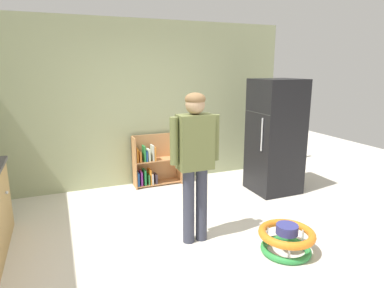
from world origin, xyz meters
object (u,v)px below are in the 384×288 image
object	(u,v)px
bookshelf	(153,163)
standing_person	(195,154)
baby_walker	(286,239)
refrigerator	(275,136)

from	to	relation	value
bookshelf	standing_person	xyz separation A→B (m)	(-0.08, -2.01, 0.66)
bookshelf	baby_walker	world-z (taller)	bookshelf
bookshelf	standing_person	size ratio (longest dim) A/B	0.50
bookshelf	baby_walker	xyz separation A→B (m)	(0.73, -2.61, -0.21)
bookshelf	standing_person	distance (m)	2.11
baby_walker	bookshelf	bearing A→B (deg)	105.62
refrigerator	baby_walker	world-z (taller)	refrigerator
standing_person	baby_walker	distance (m)	1.33
standing_person	baby_walker	bearing A→B (deg)	-36.93
baby_walker	refrigerator	bearing A→B (deg)	58.80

